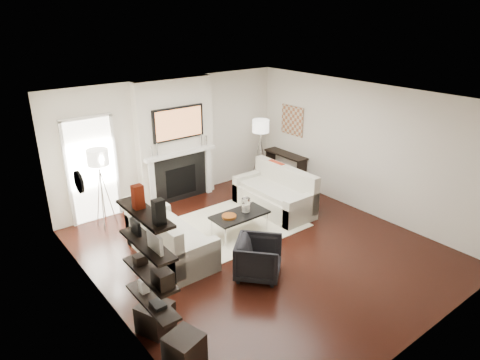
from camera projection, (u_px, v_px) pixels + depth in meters
room_envelope at (262, 179)px, 7.22m from camera, size 6.00×6.00×6.00m
chimney_breast at (176, 141)px, 9.32m from camera, size 1.80×0.25×2.70m
fireplace_surround at (181, 178)px, 9.53m from camera, size 1.30×0.02×1.04m
firebox at (181, 181)px, 9.55m from camera, size 0.75×0.02×0.65m
mantel_pilaster_l at (152, 185)px, 9.08m from camera, size 0.12×0.08×1.10m
mantel_pilaster_r at (208, 170)px, 9.91m from camera, size 0.12×0.08×1.10m
mantel_shelf at (181, 153)px, 9.27m from camera, size 1.70×0.18×0.07m
tv_body at (178, 123)px, 9.04m from camera, size 1.20×0.06×0.70m
tv_screen at (179, 123)px, 9.02m from camera, size 1.10×0.00×0.62m
candlestick_l_tall at (157, 150)px, 8.89m from camera, size 0.04×0.04×0.30m
candlestick_l_short at (151, 152)px, 8.83m from camera, size 0.04×0.04×0.24m
candlestick_r_tall at (201, 140)px, 9.52m from camera, size 0.04×0.04×0.30m
candlestick_r_short at (206, 141)px, 9.61m from camera, size 0.04×0.04×0.24m
hallway_panel at (92, 171)px, 8.44m from camera, size 0.90×0.02×2.10m
door_trim_l at (68, 177)px, 8.15m from camera, size 0.06×0.06×2.16m
door_trim_r at (116, 166)px, 8.70m from camera, size 0.06×0.06×2.16m
door_trim_top at (85, 118)px, 8.03m from camera, size 1.02×0.06×0.06m
rug at (232, 226)px, 8.53m from camera, size 2.60×2.00×0.01m
loveseat_left_base at (171, 246)px, 7.41m from camera, size 0.85×1.80×0.42m
loveseat_left_back at (152, 236)px, 7.10m from camera, size 0.18×1.80×0.80m
loveseat_left_arm_n at (196, 261)px, 6.79m from camera, size 0.85×0.18×0.60m
loveseat_left_arm_s at (149, 224)px, 7.97m from camera, size 0.85×0.18×0.60m
loveseat_left_cushion at (173, 232)px, 7.34m from camera, size 0.63×1.44×0.10m
pillow_left_orange at (143, 218)px, 7.24m from camera, size 0.10×0.42×0.42m
pillow_left_charcoal at (160, 232)px, 6.81m from camera, size 0.10×0.40×0.40m
loveseat_right_base at (273, 201)px, 9.13m from camera, size 0.85×1.80×0.42m
loveseat_right_back at (285, 184)px, 9.21m from camera, size 0.18×1.80×0.80m
loveseat_right_arm_n at (301, 210)px, 8.51m from camera, size 0.85×0.18×0.60m
loveseat_right_arm_s at (249, 186)px, 9.69m from camera, size 0.85×0.18×0.60m
loveseat_right_cushion at (272, 190)px, 9.01m from camera, size 0.63×1.44×0.10m
pillow_right_orange at (276, 171)px, 9.35m from camera, size 0.10×0.42×0.42m
pillow_right_charcoal at (296, 179)px, 8.92m from camera, size 0.10×0.40×0.40m
coffee_table at (240, 215)px, 8.10m from camera, size 1.10×0.55×0.04m
coffee_leg_nw at (225, 237)px, 7.73m from camera, size 0.02×0.02×0.38m
coffee_leg_ne at (267, 221)px, 8.30m from camera, size 0.02×0.02×0.38m
coffee_leg_sw at (212, 228)px, 8.05m from camera, size 0.02×0.02×0.38m
coffee_leg_se at (252, 213)px, 8.62m from camera, size 0.02×0.02×0.38m
hurricane_glass at (246, 205)px, 8.12m from camera, size 0.16×0.16×0.29m
hurricane_candle at (246, 208)px, 8.15m from camera, size 0.11×0.11×0.16m
copper_bowl at (229, 216)px, 7.94m from camera, size 0.27×0.27×0.04m
armchair at (259, 256)px, 6.82m from camera, size 0.95×0.95×0.71m
lamp_left_post at (103, 199)px, 8.30m from camera, size 0.02×0.02×1.20m
lamp_left_shade at (98, 157)px, 7.99m from camera, size 0.40×0.40×0.30m
lamp_left_leg_a at (109, 197)px, 8.37m from camera, size 0.25×0.02×1.23m
lamp_left_leg_b at (98, 198)px, 8.34m from camera, size 0.14×0.22×1.23m
lamp_left_leg_c at (102, 201)px, 8.20m from camera, size 0.14×0.22×1.23m
lamp_right_post at (260, 160)px, 10.43m from camera, size 0.02×0.02×1.20m
lamp_right_shade at (261, 126)px, 10.12m from camera, size 0.40×0.40×0.30m
lamp_right_leg_a at (263, 159)px, 10.50m from camera, size 0.25×0.02×1.23m
lamp_right_leg_b at (256, 159)px, 10.47m from camera, size 0.14×0.22×1.23m
lamp_right_leg_c at (261, 161)px, 10.33m from camera, size 0.14×0.22×1.23m
console_top at (286, 154)px, 10.42m from camera, size 0.35×1.20×0.04m
console_leg_n at (301, 175)px, 10.16m from camera, size 0.30×0.04×0.71m
console_leg_s at (270, 163)px, 10.96m from camera, size 0.30×0.04×0.71m
wall_art at (292, 121)px, 10.20m from camera, size 0.03×0.70×0.70m
shelf_bottom at (152, 301)px, 5.23m from camera, size 0.25×1.00×0.03m
shelf_lower at (150, 274)px, 5.08m from camera, size 0.25×1.00×0.04m
shelf_upper at (147, 244)px, 4.93m from camera, size 0.25×1.00×0.04m
shelf_top at (144, 213)px, 4.78m from camera, size 0.25×1.00×0.04m
decor_magfile_a at (159, 212)px, 4.45m from camera, size 0.12×0.10×0.28m
decor_magfile_b at (138, 197)px, 4.81m from camera, size 0.12×0.10×0.28m
decor_frame_a at (155, 242)px, 4.73m from camera, size 0.04×0.30×0.22m
decor_frame_b at (136, 227)px, 5.10m from camera, size 0.04×0.22×0.18m
decor_wine_rack at (163, 278)px, 4.80m from camera, size 0.18×0.25×0.20m
decor_box_small at (140, 260)px, 5.22m from camera, size 0.15×0.12×0.12m
decor_books at (158, 305)px, 5.10m from camera, size 0.14×0.20×0.05m
decor_box_tall at (144, 286)px, 5.34m from camera, size 0.10×0.10×0.18m
clock_rim at (79, 182)px, 6.18m from camera, size 0.04×0.34×0.34m
clock_face at (81, 182)px, 6.19m from camera, size 0.01×0.29×0.29m
ottoman_near at (155, 317)px, 5.71m from camera, size 0.52×0.52×0.40m
ottoman_far at (185, 350)px, 5.16m from camera, size 0.49×0.49×0.40m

